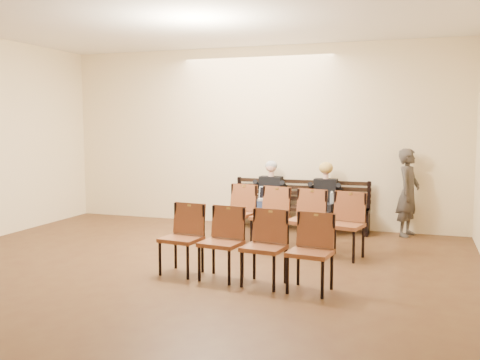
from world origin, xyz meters
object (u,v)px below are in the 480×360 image
Objects in this scene: seated_woman at (325,201)px; chair_row_back at (242,246)px; laptop at (266,201)px; passerby at (408,186)px; chair_row_front at (287,220)px; bag at (267,240)px; bench at (299,218)px; water_bottle at (332,205)px; seated_man at (270,197)px.

seated_woman is 0.52× the size of chair_row_back.
seated_woman reaches higher than laptop.
laptop is at bearing 116.87° from passerby.
chair_row_back is at bearing -80.93° from chair_row_front.
laptop is 1.50m from bag.
bag is (-0.14, -1.71, -0.07)m from bench.
chair_row_front is at bearing 8.94° from bag.
bench is 2.07m from passerby.
chair_row_front is (-0.49, -1.34, -0.07)m from water_bottle.
chair_row_front is at bearing -84.13° from bench.
bag is at bearing 102.34° from chair_row_back.
laptop is at bearing 132.13° from chair_row_front.
chair_row_back is at bearing -76.28° from laptop.
seated_woman is at bearing 128.69° from water_bottle.
water_bottle is at bearing 85.80° from chair_row_back.
seated_man is 0.70× the size of passerby.
water_bottle is (0.66, -0.32, 0.34)m from bench.
water_bottle is 0.10× the size of chair_row_front.
seated_woman is at bearing 91.45° from chair_row_front.
laptop is 0.15× the size of chair_row_front.
bag is 0.17× the size of chair_row_front.
passerby reaches higher than seated_woman.
chair_row_back is at bearing -84.60° from bag.
passerby reaches higher than seated_man.
seated_woman is at bearing 0.00° from seated_man.
seated_man reaches higher than chair_row_front.
chair_row_back is (0.59, -3.18, -0.11)m from laptop.
passerby reaches higher than laptop.
water_bottle reaches higher than bag.
passerby is (1.45, 0.22, 0.30)m from seated_woman.
chair_row_front is at bearing -57.98° from laptop.
laptop is at bearing -179.22° from water_bottle.
water_bottle is 1.65m from bag.
passerby is (2.50, 0.22, 0.27)m from seated_man.
seated_man reaches higher than seated_woman.
seated_man is 3.55× the size of laptop.
chair_row_front is (-0.33, -1.54, -0.10)m from seated_woman.
water_bottle is 0.10× the size of chair_row_back.
chair_row_front is at bearing -101.94° from seated_woman.
bench is 1.14× the size of chair_row_back.
seated_man is at bearing -167.59° from bench.
chair_row_back is at bearing -101.14° from water_bottle.
seated_woman is 0.50× the size of chair_row_front.
seated_woman reaches higher than chair_row_back.
seated_woman is at bearing 15.10° from laptop.
laptop is (-1.05, -0.22, -0.02)m from seated_woman.
bag is at bearing 147.82° from passerby.
chair_row_back is (-0.47, -3.40, -0.13)m from seated_woman.
laptop is (-0.01, -0.22, -0.05)m from seated_man.
seated_woman reaches higher than bag.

